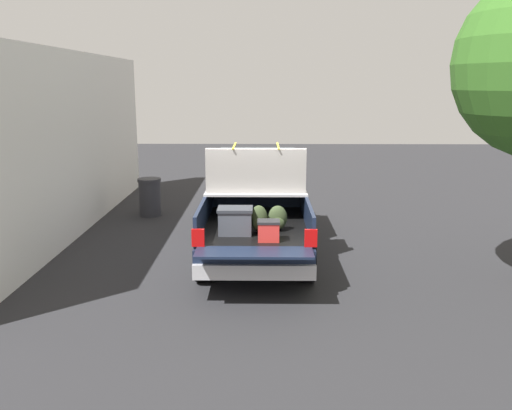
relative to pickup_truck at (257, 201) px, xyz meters
The scene contains 4 objects.
ground_plane 1.04m from the pickup_truck, behind, with size 40.00×40.00×0.00m, color #262628.
pickup_truck is the anchor object (origin of this frame).
building_facade 4.49m from the pickup_truck, 74.06° to the left, with size 11.00×0.36×4.09m, color white.
trash_can 3.87m from the pickup_truck, 46.93° to the left, with size 0.60×0.60×0.98m.
Camera 1 is at (-10.75, -0.13, 3.39)m, focal length 38.04 mm.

